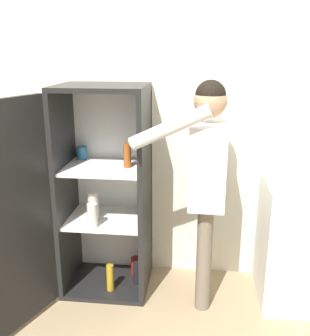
{
  "coord_description": "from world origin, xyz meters",
  "views": [
    {
      "loc": [
        0.34,
        -2.12,
        1.86
      ],
      "look_at": [
        0.02,
        0.65,
        1.01
      ],
      "focal_mm": 42.0,
      "sensor_mm": 36.0,
      "label": 1
    }
  ],
  "objects": [
    {
      "name": "wall_back",
      "position": [
        0.0,
        0.98,
        1.27
      ],
      "size": [
        7.0,
        0.06,
        2.55
      ],
      "color": "silver",
      "rests_on": "ground_plane"
    },
    {
      "name": "refrigerator",
      "position": [
        -0.48,
        0.56,
        0.8
      ],
      "size": [
        0.94,
        1.16,
        1.62
      ],
      "color": "black",
      "rests_on": "ground_plane"
    },
    {
      "name": "person",
      "position": [
        0.4,
        0.52,
        1.06
      ],
      "size": [
        0.64,
        0.58,
        1.67
      ],
      "color": "#726656",
      "rests_on": "ground_plane"
    },
    {
      "name": "counter",
      "position": [
        1.17,
        0.64,
        0.47
      ],
      "size": [
        0.67,
        0.58,
        0.94
      ],
      "color": "white",
      "rests_on": "ground_plane"
    },
    {
      "name": "bowl",
      "position": [
        1.03,
        0.65,
        0.97
      ],
      "size": [
        0.19,
        0.19,
        0.07
      ],
      "color": "white",
      "rests_on": "counter"
    }
  ]
}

